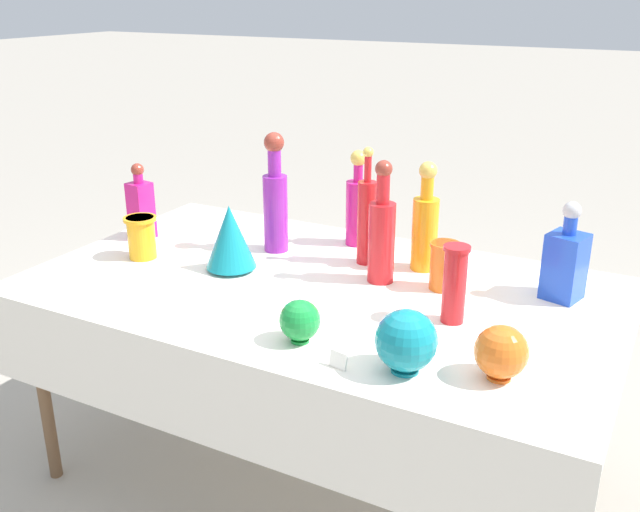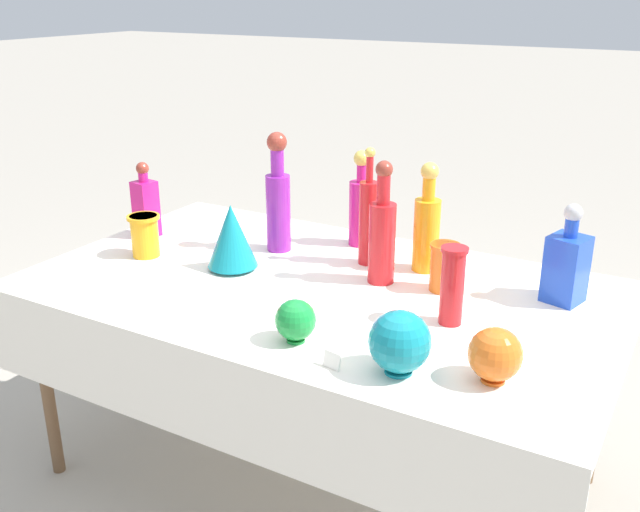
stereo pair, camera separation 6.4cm
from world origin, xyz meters
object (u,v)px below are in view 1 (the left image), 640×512
round_bowl_1 (406,341)px  tall_bottle_1 (367,219)px  tall_bottle_0 (382,234)px  slender_vase_2 (141,236)px  tall_bottle_3 (358,206)px  slender_vase_0 (444,264)px  fluted_vase_0 (230,237)px  tall_bottle_2 (275,200)px  tall_bottle_4 (425,226)px  slender_vase_1 (455,282)px  round_bowl_2 (501,352)px  cardboard_box_behind_left (330,315)px  square_decanter_1 (141,206)px  square_decanter_0 (565,262)px  round_bowl_0 (300,320)px

round_bowl_1 → tall_bottle_1: bearing=122.0°
tall_bottle_0 → slender_vase_2: (-0.84, -0.20, -0.08)m
slender_vase_2 → round_bowl_1: round_bowl_1 is taller
tall_bottle_3 → slender_vase_0: tall_bottle_3 is taller
fluted_vase_0 → tall_bottle_2: bearing=81.6°
tall_bottle_4 → slender_vase_1: bearing=-58.0°
round_bowl_2 → cardboard_box_behind_left: 1.86m
tall_bottle_0 → square_decanter_1: size_ratio=1.39×
tall_bottle_4 → round_bowl_1: tall_bottle_4 is taller
slender_vase_0 → square_decanter_1: bearing=-176.8°
slender_vase_0 → square_decanter_0: bearing=16.7°
tall_bottle_2 → tall_bottle_3: 0.31m
tall_bottle_4 → slender_vase_2: 1.00m
tall_bottle_1 → slender_vase_1: bearing=-36.6°
tall_bottle_2 → fluted_vase_0: 0.25m
round_bowl_0 → round_bowl_1: round_bowl_1 is taller
slender_vase_2 → tall_bottle_2: bearing=37.5°
slender_vase_0 → slender_vase_1: bearing=-64.6°
tall_bottle_0 → tall_bottle_4: (0.09, 0.17, -0.01)m
slender_vase_1 → tall_bottle_3: bearing=138.2°
square_decanter_1 → round_bowl_0: size_ratio=2.40×
square_decanter_1 → slender_vase_0: size_ratio=1.87×
tall_bottle_1 → tall_bottle_2: size_ratio=0.94×
fluted_vase_0 → slender_vase_2: bearing=-171.2°
tall_bottle_1 → tall_bottle_4: size_ratio=1.10×
tall_bottle_1 → slender_vase_2: (-0.73, -0.33, -0.08)m
tall_bottle_0 → fluted_vase_0: 0.52m
slender_vase_0 → round_bowl_0: (-0.23, -0.54, -0.02)m
tall_bottle_3 → round_bowl_0: tall_bottle_3 is taller
slender_vase_0 → fluted_vase_0: (-0.70, -0.18, 0.03)m
tall_bottle_2 → square_decanter_0: size_ratio=1.40×
slender_vase_0 → slender_vase_2: (-1.05, -0.24, -0.00)m
tall_bottle_2 → square_decanter_0: (1.02, 0.05, -0.07)m
slender_vase_1 → round_bowl_1: slender_vase_1 is taller
slender_vase_1 → round_bowl_2: slender_vase_1 is taller
square_decanter_1 → slender_vase_0: bearing=3.2°
fluted_vase_0 → round_bowl_1: 0.87m
square_decanter_0 → slender_vase_1: bearing=-127.8°
tall_bottle_2 → slender_vase_1: bearing=-19.7°
square_decanter_0 → fluted_vase_0: bearing=-164.6°
tall_bottle_1 → fluted_vase_0: size_ratio=1.80×
slender_vase_1 → cardboard_box_behind_left: (-0.93, 1.04, -0.75)m
tall_bottle_4 → tall_bottle_0: bearing=-117.2°
tall_bottle_3 → square_decanter_1: (-0.77, -0.32, -0.02)m
round_bowl_1 → round_bowl_2: (0.22, 0.08, -0.01)m
tall_bottle_0 → fluted_vase_0: size_ratio=1.77×
tall_bottle_3 → fluted_vase_0: size_ratio=1.57×
square_decanter_0 → cardboard_box_behind_left: square_decanter_0 is taller
slender_vase_2 → tall_bottle_3: bearing=38.7°
fluted_vase_0 → tall_bottle_3: bearing=58.5°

